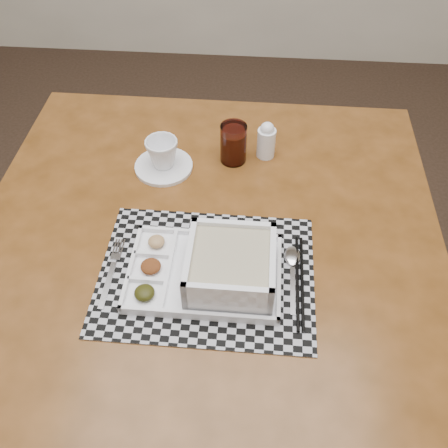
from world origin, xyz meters
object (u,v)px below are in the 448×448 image
(serving_tray, at_px, (222,269))
(dining_table, at_px, (207,257))
(cup, at_px, (162,153))
(creamer_bottle, at_px, (266,140))
(juice_glass, at_px, (233,145))

(serving_tray, bearing_deg, dining_table, 110.09)
(serving_tray, distance_m, cup, 0.39)
(creamer_bottle, bearing_deg, dining_table, -113.57)
(serving_tray, bearing_deg, cup, 117.47)
(serving_tray, relative_size, cup, 3.87)
(cup, bearing_deg, creamer_bottle, 18.32)
(serving_tray, distance_m, juice_glass, 0.39)
(creamer_bottle, bearing_deg, serving_tray, -100.97)
(juice_glass, bearing_deg, dining_table, -99.24)
(cup, relative_size, creamer_bottle, 0.80)
(serving_tray, height_order, juice_glass, juice_glass)
(dining_table, height_order, juice_glass, juice_glass)
(dining_table, height_order, cup, cup)
(dining_table, bearing_deg, juice_glass, 80.76)
(dining_table, distance_m, cup, 0.29)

